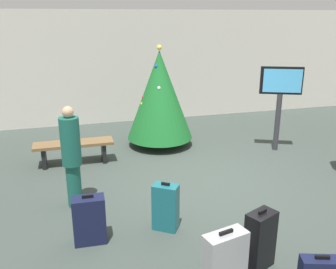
% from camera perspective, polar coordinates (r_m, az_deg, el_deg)
% --- Properties ---
extents(ground_plane, '(16.00, 16.00, 0.00)m').
position_cam_1_polar(ground_plane, '(6.96, 5.67, -7.35)').
color(ground_plane, '#38423D').
extents(back_wall, '(16.00, 0.20, 3.13)m').
position_cam_1_polar(back_wall, '(10.80, -3.01, 10.52)').
color(back_wall, beige).
rests_on(back_wall, ground_plane).
extents(holiday_tree, '(1.53, 1.53, 2.35)m').
position_cam_1_polar(holiday_tree, '(8.51, -1.31, 6.13)').
color(holiday_tree, '#4C3319').
rests_on(holiday_tree, ground_plane).
extents(flight_info_kiosk, '(0.87, 0.44, 1.91)m').
position_cam_1_polar(flight_info_kiosk, '(8.54, 17.05, 6.26)').
color(flight_info_kiosk, '#333338').
rests_on(flight_info_kiosk, ground_plane).
extents(waiting_bench, '(1.61, 0.44, 0.48)m').
position_cam_1_polar(waiting_bench, '(7.85, -14.41, -1.96)').
color(waiting_bench, brown).
rests_on(waiting_bench, ground_plane).
extents(traveller_0, '(0.43, 0.43, 1.67)m').
position_cam_1_polar(traveller_0, '(5.95, -14.76, -3.09)').
color(traveller_0, '#19594C').
rests_on(traveller_0, ground_plane).
extents(suitcase_0, '(0.43, 0.35, 0.78)m').
position_cam_1_polar(suitcase_0, '(4.77, 14.10, -15.59)').
color(suitcase_0, black).
rests_on(suitcase_0, ground_plane).
extents(suitcase_2, '(0.54, 0.33, 0.75)m').
position_cam_1_polar(suitcase_2, '(4.37, 8.77, -18.92)').
color(suitcase_2, '#9EA0A5').
rests_on(suitcase_2, ground_plane).
extents(suitcase_3, '(0.44, 0.26, 0.71)m').
position_cam_1_polar(suitcase_3, '(5.20, -12.12, -12.86)').
color(suitcase_3, '#141938').
rests_on(suitcase_3, ground_plane).
extents(suitcase_4, '(0.41, 0.38, 0.73)m').
position_cam_1_polar(suitcase_4, '(5.36, -0.37, -11.22)').
color(suitcase_4, '#19606B').
rests_on(suitcase_4, ground_plane).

